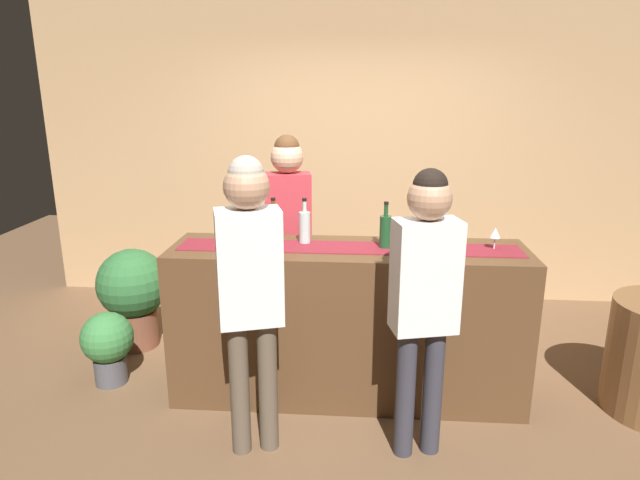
{
  "coord_description": "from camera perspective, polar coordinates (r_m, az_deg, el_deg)",
  "views": [
    {
      "loc": [
        0.07,
        -3.38,
        2.04
      ],
      "look_at": [
        -0.18,
        0.0,
        1.09
      ],
      "focal_mm": 30.86,
      "sensor_mm": 36.0,
      "label": 1
    }
  ],
  "objects": [
    {
      "name": "ground_plane",
      "position": [
        3.95,
        2.73,
        -15.41
      ],
      "size": [
        10.0,
        10.0,
        0.0
      ],
      "primitive_type": "plane",
      "color": "brown"
    },
    {
      "name": "back_wall",
      "position": [
        5.31,
        3.55,
        9.33
      ],
      "size": [
        6.0,
        0.12,
        2.9
      ],
      "primitive_type": "cube",
      "color": "tan",
      "rests_on": "ground"
    },
    {
      "name": "bar_counter",
      "position": [
        3.71,
        2.84,
        -8.54
      ],
      "size": [
        2.3,
        0.6,
        1.04
      ],
      "primitive_type": "cube",
      "color": "#543821",
      "rests_on": "ground"
    },
    {
      "name": "counter_runner_cloth",
      "position": [
        3.52,
        2.95,
        -0.8
      ],
      "size": [
        2.18,
        0.28,
        0.01
      ],
      "primitive_type": "cube",
      "color": "maroon",
      "rests_on": "bar_counter"
    },
    {
      "name": "wine_bottle_green",
      "position": [
        3.51,
        6.8,
        0.94
      ],
      "size": [
        0.07,
        0.07,
        0.3
      ],
      "color": "#194723",
      "rests_on": "bar_counter"
    },
    {
      "name": "wine_bottle_clear",
      "position": [
        3.6,
        -1.6,
        1.4
      ],
      "size": [
        0.07,
        0.07,
        0.3
      ],
      "color": "#B2C6C1",
      "rests_on": "bar_counter"
    },
    {
      "name": "wine_bottle_amber",
      "position": [
        3.63,
        -4.82,
        1.45
      ],
      "size": [
        0.07,
        0.07,
        0.3
      ],
      "color": "brown",
      "rests_on": "bar_counter"
    },
    {
      "name": "wine_glass_near_customer",
      "position": [
        3.63,
        17.71,
        0.65
      ],
      "size": [
        0.07,
        0.07,
        0.14
      ],
      "color": "silver",
      "rests_on": "bar_counter"
    },
    {
      "name": "wine_glass_mid_counter",
      "position": [
        3.51,
        -8.0,
        0.76
      ],
      "size": [
        0.07,
        0.07,
        0.14
      ],
      "color": "silver",
      "rests_on": "bar_counter"
    },
    {
      "name": "bartender",
      "position": [
        4.11,
        -3.33,
        1.83
      ],
      "size": [
        0.37,
        0.26,
        1.7
      ],
      "rotation": [
        0.0,
        0.0,
        3.32
      ],
      "color": "#26262B",
      "rests_on": "ground"
    },
    {
      "name": "customer_sipping",
      "position": [
        2.97,
        10.81,
        -4.86
      ],
      "size": [
        0.38,
        0.27,
        1.64
      ],
      "rotation": [
        0.0,
        0.0,
        0.23
      ],
      "color": "#33333D",
      "rests_on": "ground"
    },
    {
      "name": "customer_browsing",
      "position": [
        2.95,
        -7.29,
        -3.88
      ],
      "size": [
        0.38,
        0.29,
        1.7
      ],
      "rotation": [
        0.0,
        0.0,
        0.3
      ],
      "color": "brown",
      "rests_on": "ground"
    },
    {
      "name": "potted_plant_tall",
      "position": [
        4.62,
        -18.81,
        -5.04
      ],
      "size": [
        0.55,
        0.55,
        0.81
      ],
      "color": "brown",
      "rests_on": "ground"
    },
    {
      "name": "potted_plant_small",
      "position": [
        4.18,
        -21.15,
        -9.94
      ],
      "size": [
        0.36,
        0.36,
        0.53
      ],
      "color": "#4C4C51",
      "rests_on": "ground"
    }
  ]
}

